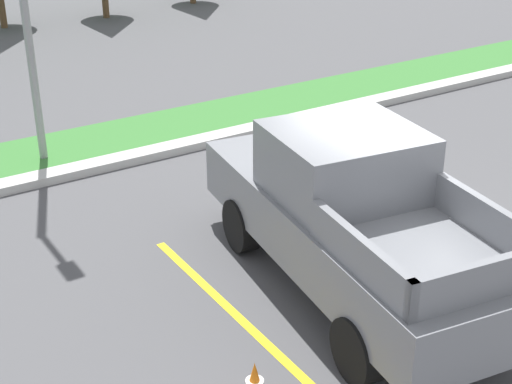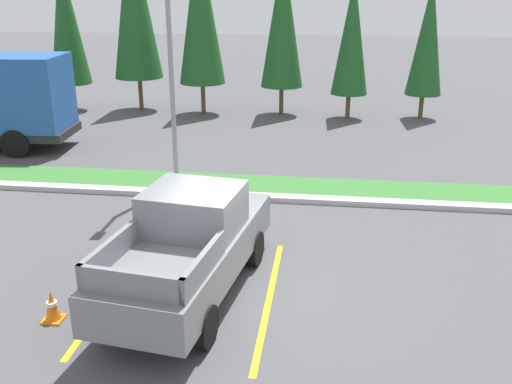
# 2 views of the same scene
# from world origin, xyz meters

# --- Properties ---
(ground_plane) EXTENTS (120.00, 120.00, 0.00)m
(ground_plane) POSITION_xyz_m (0.00, 0.00, 0.00)
(ground_plane) COLOR #4C4C4F
(parking_line_near) EXTENTS (0.12, 4.80, 0.01)m
(parking_line_near) POSITION_xyz_m (-2.46, -0.35, 0.00)
(parking_line_near) COLOR yellow
(parking_line_near) RESTS_ON ground
(parking_line_far) EXTENTS (0.12, 4.80, 0.01)m
(parking_line_far) POSITION_xyz_m (0.64, -0.35, 0.00)
(parking_line_far) COLOR yellow
(parking_line_far) RESTS_ON ground
(curb_strip) EXTENTS (56.00, 0.40, 0.15)m
(curb_strip) POSITION_xyz_m (0.00, 5.00, 0.07)
(curb_strip) COLOR #B2B2AD
(curb_strip) RESTS_ON ground
(grass_median) EXTENTS (56.00, 1.80, 0.06)m
(grass_median) POSITION_xyz_m (0.00, 6.10, 0.03)
(grass_median) COLOR #387533
(grass_median) RESTS_ON ground
(pickup_truck_main) EXTENTS (2.59, 5.43, 2.10)m
(pickup_truck_main) POSITION_xyz_m (-0.91, -0.30, 1.04)
(pickup_truck_main) COLOR black
(pickup_truck_main) RESTS_ON ground
(street_light) EXTENTS (0.24, 1.49, 6.82)m
(street_light) POSITION_xyz_m (-2.88, 5.74, 3.96)
(street_light) COLOR gray
(street_light) RESTS_ON ground
(cypress_tree_leftmost) EXTENTS (1.85, 1.85, 7.12)m
(cypress_tree_leftmost) POSITION_xyz_m (-10.60, 15.91, 4.19)
(cypress_tree_leftmost) COLOR brown
(cypress_tree_leftmost) RESTS_ON ground
(cypress_tree_center) EXTENTS (2.09, 2.09, 8.03)m
(cypress_tree_center) POSITION_xyz_m (-4.25, 15.89, 4.73)
(cypress_tree_center) COLOR brown
(cypress_tree_center) RESTS_ON ground
(cypress_tree_right_inner) EXTENTS (1.90, 1.90, 7.32)m
(cypress_tree_right_inner) POSITION_xyz_m (-0.63, 16.20, 4.31)
(cypress_tree_right_inner) COLOR brown
(cypress_tree_right_inner) RESTS_ON ground
(cypress_tree_rightmost) EXTENTS (1.61, 1.61, 6.20)m
(cypress_tree_rightmost) POSITION_xyz_m (2.43, 15.80, 3.65)
(cypress_tree_rightmost) COLOR brown
(cypress_tree_rightmost) RESTS_ON ground
(cypress_tree_far_right) EXTENTS (1.58, 1.58, 6.07)m
(cypress_tree_far_right) POSITION_xyz_m (5.71, 16.21, 3.57)
(cypress_tree_far_right) COLOR brown
(cypress_tree_far_right) RESTS_ON ground
(traffic_cone) EXTENTS (0.36, 0.36, 0.60)m
(traffic_cone) POSITION_xyz_m (-3.17, -1.60, 0.29)
(traffic_cone) COLOR orange
(traffic_cone) RESTS_ON ground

